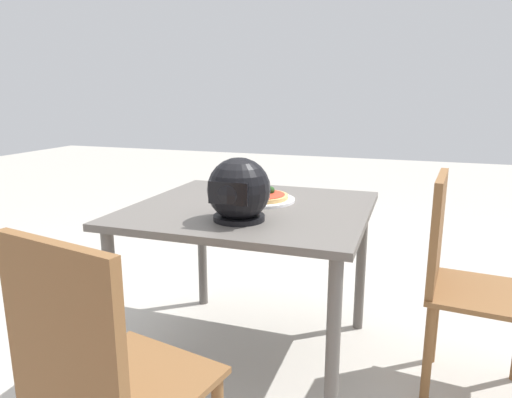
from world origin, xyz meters
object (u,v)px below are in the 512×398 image
(dining_table, at_px, (251,224))
(pizza, at_px, (261,195))
(motorcycle_helmet, at_px, (239,191))
(chair_side, at_px, (459,274))
(chair_far, at_px, (101,381))

(dining_table, relative_size, pizza, 4.06)
(dining_table, height_order, motorcycle_helmet, motorcycle_helmet)
(chair_side, bearing_deg, motorcycle_helmet, 17.84)
(chair_far, bearing_deg, pizza, -92.38)
(motorcycle_helmet, relative_size, chair_side, 0.27)
(chair_far, relative_size, chair_side, 1.00)
(pizza, xyz_separation_m, motorcycle_helmet, (-0.02, 0.35, 0.09))
(dining_table, bearing_deg, motorcycle_helmet, 98.26)
(pizza, xyz_separation_m, chair_far, (0.05, 1.13, -0.24))
(chair_far, height_order, chair_side, same)
(motorcycle_helmet, xyz_separation_m, chair_side, (-0.84, -0.27, -0.34))
(dining_table, xyz_separation_m, motorcycle_helmet, (-0.03, 0.23, 0.20))
(pizza, distance_m, motorcycle_helmet, 0.36)
(chair_far, distance_m, chair_side, 1.39)
(dining_table, distance_m, pizza, 0.16)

